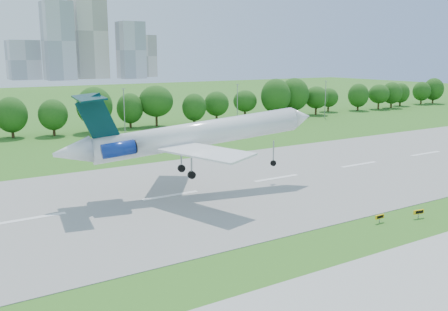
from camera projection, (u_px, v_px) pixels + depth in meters
ground at (274, 251)px, 53.66m from camera, size 600.00×600.00×0.00m
runway at (171, 196)px, 74.37m from camera, size 400.00×45.00×0.08m
tree_line at (55, 112)px, 128.68m from camera, size 288.40×8.40×10.40m
light_poles at (55, 116)px, 119.06m from camera, size 175.90×0.25×12.19m
skyline at (85, 43)px, 423.70m from camera, size 127.00×52.00×80.00m
airliner at (187, 135)px, 74.44m from camera, size 41.04×29.47×12.91m
taxi_sign_centre at (419, 212)px, 64.17m from camera, size 1.61×0.45×1.12m
taxi_sign_right at (380, 217)px, 62.42m from camera, size 1.50×0.21×1.05m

